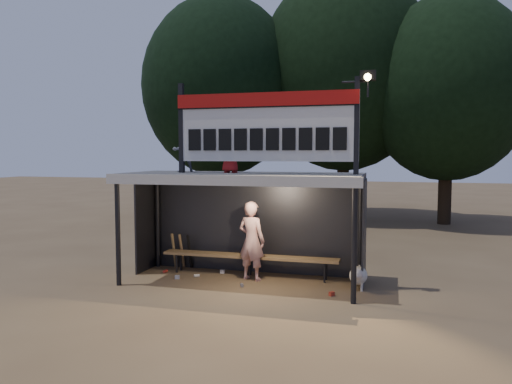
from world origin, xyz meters
TOP-DOWN VIEW (x-y plane):
  - ground at (0.00, 0.00)m, footprint 80.00×80.00m
  - player at (0.14, 0.27)m, footprint 0.72×0.57m
  - child_a at (-1.48, 0.34)m, footprint 0.58×0.57m
  - child_b at (-0.30, 0.15)m, footprint 0.48×0.32m
  - dugout_shelter at (0.00, 0.24)m, footprint 5.10×2.08m
  - scoreboard_assembly at (0.56, -0.01)m, footprint 4.10×0.27m
  - bench at (0.00, 0.55)m, footprint 4.00×0.35m
  - tree_left at (-4.00, 10.00)m, footprint 6.46×6.46m
  - tree_mid at (1.00, 11.50)m, footprint 7.22×7.22m
  - tree_right at (5.00, 10.50)m, footprint 6.08×6.08m
  - dog at (2.42, 0.11)m, footprint 0.36×0.81m
  - bats at (-1.74, 0.82)m, footprint 0.47×0.33m
  - litter at (-0.50, 0.03)m, footprint 4.01×1.25m

SIDE VIEW (x-z plane):
  - ground at x=0.00m, z-range 0.00..0.00m
  - litter at x=-0.50m, z-range 0.00..0.08m
  - dog at x=2.42m, z-range 0.03..0.53m
  - bats at x=-1.74m, z-range 0.01..0.85m
  - bench at x=0.00m, z-range 0.19..0.67m
  - player at x=0.14m, z-range 0.00..1.71m
  - dugout_shelter at x=0.00m, z-range 0.69..3.01m
  - child_a at x=-1.48m, z-range 2.32..3.27m
  - child_b at x=-0.30m, z-range 2.32..3.28m
  - scoreboard_assembly at x=0.56m, z-range 2.33..4.32m
  - tree_right at x=5.00m, z-range 0.83..9.55m
  - tree_left at x=-4.00m, z-range 0.88..10.15m
  - tree_mid at x=1.00m, z-range 0.99..11.34m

